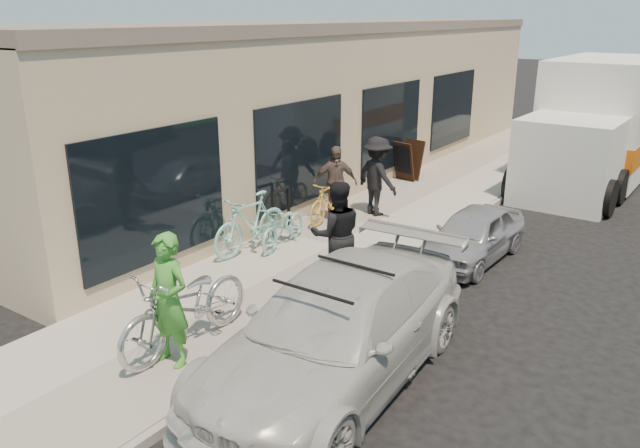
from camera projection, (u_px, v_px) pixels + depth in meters
The scene contains 17 objects.
ground at pixel (333, 344), 8.79m from camera, with size 120.00×120.00×0.00m, color black.
sidewalk at pixel (333, 248), 12.18m from camera, with size 3.00×34.00×0.15m, color #A4A094.
curb at pixel (403, 266), 11.34m from camera, with size 0.12×34.00×0.13m, color gray.
storefront at pixel (336, 101), 17.15m from camera, with size 3.60×20.00×4.22m.
bike_rack at pixel (281, 207), 12.55m from camera, with size 0.14×0.67×0.95m.
sandwich_board at pixel (407, 160), 16.72m from camera, with size 0.77×0.77×1.05m.
sedan_white at pixel (337, 331), 7.70m from camera, with size 2.23×4.94×1.45m.
sedan_silver at pixel (473, 235), 11.65m from camera, with size 1.17×2.91×0.99m, color #AAA9AF.
moving_truck at pixel (597, 129), 16.91m from camera, with size 2.62×6.73×3.28m.
tandem_bike at pixel (186, 307), 8.25m from camera, with size 0.78×2.24×1.17m, color #B7B7B9.
woman_rider at pixel (169, 300), 7.78m from camera, with size 0.64×0.42×1.75m, color #409331.
man_standing at pixel (337, 234), 10.07m from camera, with size 0.86×0.67×1.77m, color black.
cruiser_bike_a at pixel (251, 223), 11.65m from camera, with size 0.52×1.85×1.11m, color #86C9BF.
cruiser_bike_b at pixel (284, 226), 11.96m from camera, with size 0.54×1.55×0.81m, color #86C9BF.
cruiser_bike_c at pixel (329, 201), 13.39m from camera, with size 0.43×1.51×0.91m, color gold.
bystander_a at pixel (377, 176), 13.70m from camera, with size 1.13×0.65×1.75m, color black.
bystander_b at pixel (335, 183), 13.35m from camera, with size 0.96×0.40×1.64m, color brown.
Camera 1 is at (4.29, -6.49, 4.42)m, focal length 35.00 mm.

